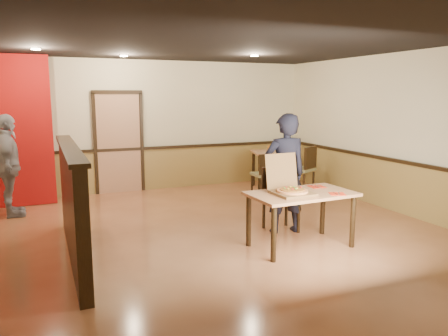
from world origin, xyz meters
The scene contains 26 objects.
floor centered at (0.00, 0.00, 0.00)m, with size 7.00×7.00×0.00m, color #BF764A.
ceiling centered at (0.00, 0.00, 2.80)m, with size 7.00×7.00×0.00m, color black.
wall_back centered at (0.00, 3.50, 1.40)m, with size 7.00×7.00×0.00m, color beige.
wall_right centered at (3.50, 0.00, 1.40)m, with size 7.00×7.00×0.00m, color beige.
wainscot_back centered at (0.00, 3.47, 0.45)m, with size 7.00×0.04×0.90m, color olive.
chair_rail_back centered at (0.00, 3.45, 0.92)m, with size 7.00×0.06×0.06m, color black.
wainscot_right centered at (3.47, 0.00, 0.45)m, with size 0.04×7.00×0.90m, color olive.
chair_rail_right centered at (3.45, 0.00, 0.92)m, with size 0.06×7.00×0.06m, color black.
back_door centered at (-0.80, 3.46, 1.05)m, with size 0.90×0.06×2.10m, color tan.
booth_partition centered at (-2.00, -0.20, 0.74)m, with size 0.20×3.10×1.44m.
red_accent_panel centered at (-2.90, 3.00, 1.40)m, with size 1.60×0.20×2.78m, color #A00D0B.
spot_a centered at (-2.30, 1.80, 2.78)m, with size 0.14×0.14×0.02m, color beige.
spot_b centered at (-0.80, 2.50, 2.78)m, with size 0.14×0.14×0.02m, color beige.
spot_c centered at (1.40, 1.50, 2.78)m, with size 0.14×0.14×0.02m, color beige.
main_table centered at (0.89, -0.97, 0.65)m, with size 1.45×0.87×0.76m.
diner_chair centered at (1.01, -0.17, 0.53)m, with size 0.50×0.50×0.96m.
side_chair_left centered at (1.90, 1.94, 0.48)m, with size 0.44×0.44×0.89m.
side_chair_right centered at (2.84, 1.94, 0.54)m, with size 0.66×0.66×0.99m.
side_table centered at (2.35, 2.56, 0.65)m, with size 0.94×0.94×0.83m.
diner centered at (1.02, -0.32, 0.90)m, with size 0.66×0.43×1.80m, color black.
passerby centered at (-2.85, 2.25, 0.88)m, with size 1.03×0.43×1.75m, color gray.
pizza_box centered at (0.71, -0.97, 0.83)m, with size 0.50×0.58×0.51m.
pizza centered at (0.72, -1.03, 0.81)m, with size 0.41×0.41×0.03m, color #F29B58.
napkin_near centered at (1.28, -1.23, 0.76)m, with size 0.27×0.27×0.01m.
napkin_far centered at (1.30, -0.73, 0.76)m, with size 0.23×0.23×0.01m.
condiment centered at (2.34, 2.61, 0.90)m, with size 0.05×0.05×0.14m, color brown.
Camera 1 is at (-2.31, -5.88, 2.07)m, focal length 35.00 mm.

